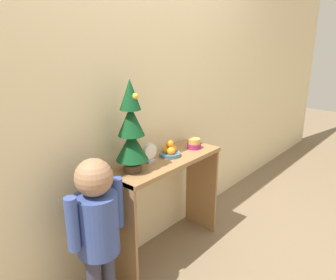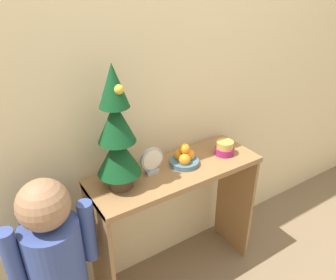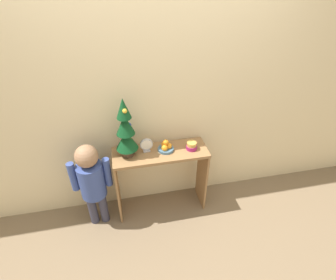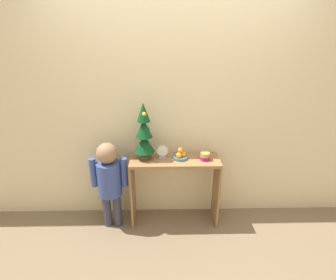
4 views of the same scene
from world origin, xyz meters
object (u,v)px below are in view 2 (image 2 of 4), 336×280
fruit_bowl (184,158)px  singing_bowl (225,148)px  child_figure (55,255)px  mini_tree (117,134)px  desk_clock (152,161)px

fruit_bowl → singing_bowl: (0.25, -0.03, -0.00)m
child_figure → mini_tree: bearing=13.4°
fruit_bowl → child_figure: bearing=-173.6°
fruit_bowl → singing_bowl: bearing=-7.5°
singing_bowl → desk_clock: bearing=173.0°
mini_tree → fruit_bowl: (0.36, -0.01, -0.24)m
fruit_bowl → child_figure: (-0.73, -0.08, -0.20)m
singing_bowl → desk_clock: desk_clock is taller
fruit_bowl → singing_bowl: 0.25m
singing_bowl → fruit_bowl: bearing=172.5°
fruit_bowl → desk_clock: (-0.18, 0.02, 0.03)m
fruit_bowl → mini_tree: bearing=179.2°
mini_tree → desk_clock: 0.27m
mini_tree → desk_clock: mini_tree is taller
mini_tree → child_figure: 0.58m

